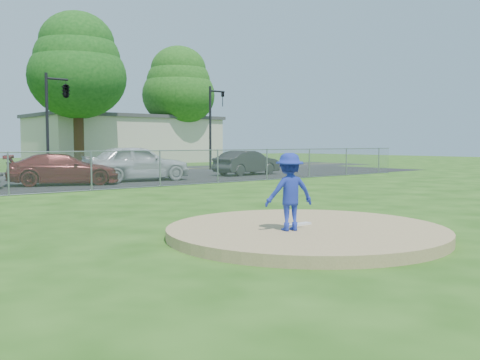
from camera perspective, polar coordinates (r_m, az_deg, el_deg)
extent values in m
plane|color=#1E4A10|center=(18.76, -15.82, -1.74)|extent=(120.00, 120.00, 0.00)
cylinder|color=#9C8256|center=(10.49, 7.03, -5.50)|extent=(5.40, 5.40, 0.20)
cube|color=white|center=(10.60, 6.25, -4.73)|extent=(0.60, 0.15, 0.04)
cube|color=gray|center=(20.54, -18.12, 0.80)|extent=(40.00, 0.06, 1.50)
cube|color=black|center=(24.82, -21.91, -0.49)|extent=(50.00, 8.00, 0.01)
cube|color=#BEB6A2|center=(50.86, -12.16, 4.11)|extent=(16.00, 9.00, 4.00)
cube|color=#3F3F42|center=(50.91, -12.20, 6.53)|extent=(16.40, 9.40, 0.30)
cylinder|color=#341F13|center=(42.44, -16.81, 4.44)|extent=(0.76, 0.76, 4.55)
ellipsoid|color=#144913|center=(42.72, -16.94, 10.43)|extent=(7.28, 7.28, 6.19)
ellipsoid|color=#144913|center=(42.88, -16.97, 12.12)|extent=(6.41, 6.41, 5.45)
ellipsoid|color=#144913|center=(43.09, -17.01, 13.79)|extent=(5.53, 5.53, 4.70)
cylinder|color=#372114|center=(50.29, -6.52, 4.29)|extent=(0.74, 0.74, 4.20)
ellipsoid|color=#1A4E14|center=(50.48, -6.56, 8.96)|extent=(6.72, 6.72, 5.71)
ellipsoid|color=#1A4E14|center=(50.60, -6.57, 10.29)|extent=(5.91, 5.91, 5.03)
ellipsoid|color=#1A4E14|center=(50.74, -6.58, 11.61)|extent=(5.11, 5.11, 4.34)
cylinder|color=black|center=(30.95, -19.87, 5.57)|extent=(0.16, 0.16, 5.60)
cylinder|color=black|center=(31.33, -18.93, 10.15)|extent=(1.20, 0.12, 0.12)
imported|color=black|center=(31.46, -18.08, 9.23)|extent=(0.53, 2.48, 1.00)
cylinder|color=black|center=(36.20, -3.19, 5.54)|extent=(0.16, 0.16, 5.60)
cylinder|color=black|center=(36.71, -2.44, 9.43)|extent=(1.20, 0.12, 0.12)
imported|color=black|center=(36.96, -1.84, 8.61)|extent=(0.16, 0.20, 1.00)
imported|color=#1C2D9B|center=(9.91, 5.29, -1.27)|extent=(1.06, 0.82, 1.44)
imported|color=maroon|center=(24.21, -18.34, 1.10)|extent=(5.02, 3.46, 1.35)
imported|color=silver|center=(25.93, -10.98, 1.80)|extent=(5.22, 2.60, 1.71)
imported|color=#232326|center=(30.24, 0.75, 1.85)|extent=(4.29, 1.92, 1.37)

